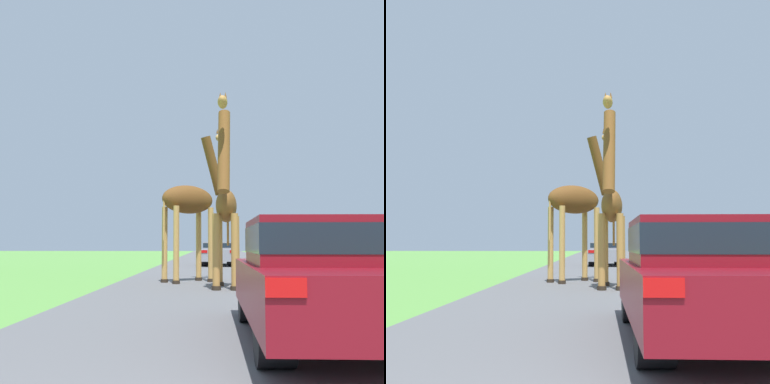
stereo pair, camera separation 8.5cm
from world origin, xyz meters
The scene contains 7 objects.
road centered at (0.00, 30.00, 0.00)m, with size 7.82×120.00×0.00m.
giraffe_near_road centered at (-1.62, 13.14, 2.48)m, with size 2.37×1.99×4.99m.
giraffe_companion centered at (-0.61, 10.94, 2.19)m, with size 0.82×2.71×4.94m.
car_lead_maroon centered at (0.31, 4.19, 0.79)m, with size 1.79×4.52×1.47m.
car_queue_right centered at (-0.64, 25.00, 0.70)m, with size 1.78×4.49×1.28m.
car_queue_left centered at (2.98, 12.62, 0.72)m, with size 1.81×4.51×1.33m.
car_far_ahead centered at (2.94, 29.22, 0.82)m, with size 1.89×4.49×1.54m.
Camera 2 is at (-0.92, -1.87, 1.16)m, focal length 45.00 mm.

